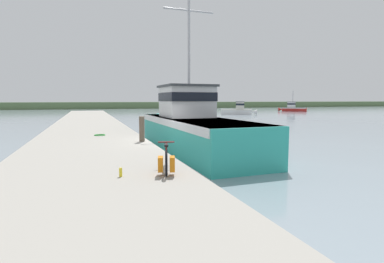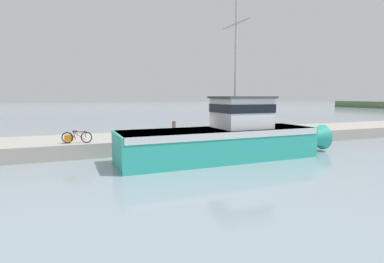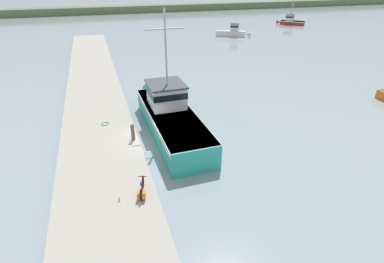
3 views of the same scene
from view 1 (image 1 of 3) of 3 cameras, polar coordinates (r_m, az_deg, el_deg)
name	(u,v)px [view 1 (image 1 of 3)]	position (r m, az deg, el deg)	size (l,w,h in m)	color
ground_plane	(171,158)	(13.75, -4.08, -5.10)	(320.00, 320.00, 0.00)	#84939E
dock_pier	(90,154)	(13.21, -18.82, -4.01)	(5.01, 80.00, 0.84)	#A39E93
far_shoreline	(195,105)	(98.18, 0.67, 5.09)	(180.00, 5.00, 1.96)	#567047
fishing_boat_main	(191,126)	(16.11, -0.14, 1.04)	(3.34, 13.11, 8.65)	teal
boat_green_anchored	(238,110)	(54.93, 8.80, 4.07)	(6.22, 4.15, 2.35)	silver
boat_blue_far	(293,108)	(72.73, 18.68, 4.29)	(5.47, 5.31, 4.79)	#AD231E
bicycle_touring	(166,160)	(7.53, -4.91, -5.39)	(0.68, 1.63, 0.70)	black
mooring_post	(142,129)	(13.21, -9.53, 0.48)	(0.23, 0.23, 1.10)	brown
hose_coil	(100,135)	(16.01, -17.17, -0.64)	(0.55, 0.55, 0.04)	green
water_bottle_by_bike	(121,172)	(7.34, -13.43, -7.56)	(0.07, 0.07, 0.21)	yellow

